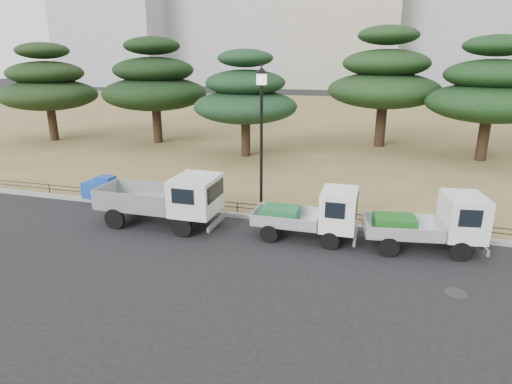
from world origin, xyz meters
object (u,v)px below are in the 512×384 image
(truck_large, at_px, (166,198))
(tarp_pile, at_px, (103,188))
(truck_kei_rear, at_px, (432,223))
(street_lamp, at_px, (261,118))
(truck_kei_front, at_px, (313,214))

(truck_large, xyz_separation_m, tarp_pile, (-4.10, 1.93, -0.56))
(truck_kei_rear, distance_m, tarp_pile, 13.42)
(street_lamp, bearing_deg, truck_kei_rear, -12.78)
(truck_large, height_order, tarp_pile, truck_large)
(truck_kei_rear, xyz_separation_m, street_lamp, (-6.11, 1.39, 2.96))
(truck_kei_rear, xyz_separation_m, tarp_pile, (-13.33, 1.44, -0.41))
(truck_kei_rear, bearing_deg, truck_kei_front, 174.54)
(truck_large, relative_size, truck_kei_front, 1.31)
(truck_kei_front, distance_m, street_lamp, 4.09)
(truck_large, height_order, truck_kei_front, truck_large)
(truck_kei_front, relative_size, truck_kei_rear, 0.91)
(truck_kei_rear, height_order, street_lamp, street_lamp)
(street_lamp, bearing_deg, truck_large, -149.02)
(truck_kei_front, height_order, tarp_pile, truck_kei_front)
(tarp_pile, bearing_deg, truck_kei_rear, -6.18)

